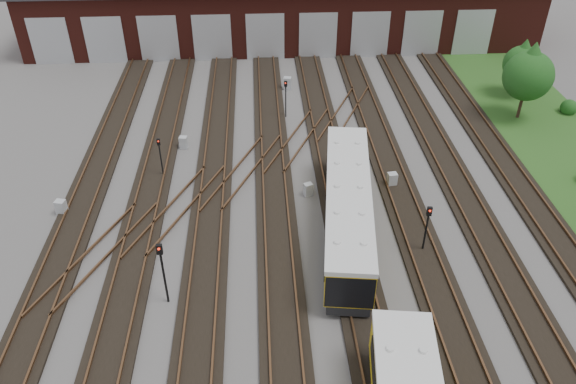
{
  "coord_description": "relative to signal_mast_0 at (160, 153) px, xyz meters",
  "views": [
    {
      "loc": [
        -2.84,
        -17.83,
        20.89
      ],
      "look_at": [
        -1.31,
        8.77,
        2.0
      ],
      "focal_mm": 35.0,
      "sensor_mm": 36.0,
      "label": 1
    }
  ],
  "objects": [
    {
      "name": "ground",
      "position": [
        9.38,
        -13.92,
        -1.83
      ],
      "size": [
        120.0,
        120.0,
        0.0
      ],
      "primitive_type": "plane",
      "color": "#4C4946",
      "rests_on": "ground"
    },
    {
      "name": "track_network",
      "position": [
        9.21,
        -13.34,
        -1.72
      ],
      "size": [
        30.4,
        70.0,
        0.33
      ],
      "color": "black",
      "rests_on": "ground"
    },
    {
      "name": "maintenance_shed",
      "position": [
        9.37,
        26.05,
        1.38
      ],
      "size": [
        51.0,
        12.5,
        6.35
      ],
      "color": "#4B1912",
      "rests_on": "ground"
    },
    {
      "name": "signal_mast_0",
      "position": [
        0.0,
        0.0,
        0.0
      ],
      "size": [
        0.24,
        0.23,
        2.86
      ],
      "rotation": [
        0.0,
        0.0,
        0.19
      ],
      "color": "black",
      "rests_on": "ground"
    },
    {
      "name": "signal_mast_1",
      "position": [
        1.66,
        -11.54,
        0.57
      ],
      "size": [
        0.28,
        0.27,
        3.77
      ],
      "rotation": [
        0.0,
        0.0,
        -0.02
      ],
      "color": "black",
      "rests_on": "ground"
    },
    {
      "name": "signal_mast_2",
      "position": [
        8.67,
        8.04,
        0.1
      ],
      "size": [
        0.25,
        0.24,
        3.04
      ],
      "rotation": [
        0.0,
        0.0,
        -0.27
      ],
      "color": "black",
      "rests_on": "ground"
    },
    {
      "name": "signal_mast_3",
      "position": [
        15.44,
        -8.47,
        0.15
      ],
      "size": [
        0.29,
        0.27,
        3.05
      ],
      "rotation": [
        0.0,
        0.0,
        -0.14
      ],
      "color": "black",
      "rests_on": "ground"
    },
    {
      "name": "relay_cabinet_0",
      "position": [
        -5.62,
        -3.85,
        -1.34
      ],
      "size": [
        0.68,
        0.61,
        0.98
      ],
      "primitive_type": "cube",
      "rotation": [
        0.0,
        0.0,
        -0.23
      ],
      "color": "#B4B8BA",
      "rests_on": "ground"
    },
    {
      "name": "relay_cabinet_1",
      "position": [
        1.05,
        3.6,
        -1.36
      ],
      "size": [
        0.62,
        0.55,
        0.92
      ],
      "primitive_type": "cube",
      "rotation": [
        0.0,
        0.0,
        -0.17
      ],
      "color": "#B4B8BA",
      "rests_on": "ground"
    },
    {
      "name": "relay_cabinet_2",
      "position": [
        9.49,
        -2.74,
        -1.4
      ],
      "size": [
        0.64,
        0.6,
        0.86
      ],
      "primitive_type": "cube",
      "rotation": [
        0.0,
        0.0,
        0.39
      ],
      "color": "#B4B8BA",
      "rests_on": "ground"
    },
    {
      "name": "relay_cabinet_3",
      "position": [
        9.08,
        13.13,
        -1.28
      ],
      "size": [
        0.73,
        0.64,
        1.09
      ],
      "primitive_type": "cube",
      "rotation": [
        0.0,
        0.0,
        -0.16
      ],
      "color": "#B4B8BA",
      "rests_on": "ground"
    },
    {
      "name": "relay_cabinet_4",
      "position": [
        15.02,
        -2.05,
        -1.34
      ],
      "size": [
        0.65,
        0.57,
        0.98
      ],
      "primitive_type": "cube",
      "rotation": [
        0.0,
        0.0,
        0.15
      ],
      "color": "#B4B8BA",
      "rests_on": "ground"
    },
    {
      "name": "tree_0",
      "position": [
        26.98,
        6.8,
        2.17
      ],
      "size": [
        3.75,
        3.75,
        6.22
      ],
      "color": "black",
      "rests_on": "ground"
    },
    {
      "name": "tree_1",
      "position": [
        28.28,
        10.85,
        1.34
      ],
      "size": [
        2.97,
        2.97,
        4.93
      ],
      "color": "black",
      "rests_on": "ground"
    },
    {
      "name": "bush_2",
      "position": [
        31.32,
        7.37,
        -1.16
      ],
      "size": [
        1.33,
        1.33,
        1.33
      ],
      "primitive_type": "sphere",
      "color": "#134413",
      "rests_on": "ground"
    }
  ]
}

